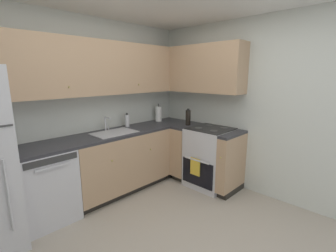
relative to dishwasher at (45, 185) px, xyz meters
name	(u,v)px	position (x,y,z in m)	size (l,w,h in m)	color
wall_back	(80,109)	(0.66, 0.33, 0.81)	(3.64, 0.05, 2.51)	silver
wall_right	(261,109)	(2.45, -1.49, 0.81)	(0.05, 3.68, 2.51)	silver
dishwasher	(45,185)	(0.00, 0.00, 0.00)	(0.60, 0.63, 0.88)	silver
lower_cabinets_back	(120,162)	(1.07, 0.00, 0.00)	(1.52, 0.62, 0.88)	tan
countertop_back	(119,133)	(1.06, 0.00, 0.46)	(2.73, 0.60, 0.04)	#2D2D33
lower_cabinets_right	(202,156)	(2.13, -0.74, 0.00)	(0.62, 1.03, 0.88)	tan
countertop_right	(203,129)	(2.13, -0.74, 0.46)	(0.60, 1.03, 0.03)	#2D2D33
oven_range	(210,157)	(2.15, -0.87, 0.02)	(0.68, 0.62, 1.07)	silver
upper_cabinets_back	(100,68)	(0.90, 0.14, 1.38)	(2.41, 0.34, 0.73)	tan
upper_cabinets_right	(197,69)	(2.27, -0.49, 1.38)	(0.32, 1.57, 0.73)	tan
sink	(115,136)	(0.97, -0.03, 0.44)	(0.60, 0.40, 0.10)	#B7B7BC
faucet	(106,122)	(0.97, 0.18, 0.60)	(0.07, 0.16, 0.21)	silver
soap_bottle	(127,121)	(1.35, 0.18, 0.57)	(0.07, 0.07, 0.22)	silver
paper_towel_roll	(158,114)	(2.01, 0.16, 0.61)	(0.11, 0.11, 0.32)	white
oil_bottle	(188,117)	(2.13, -0.43, 0.60)	(0.08, 0.08, 0.27)	black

